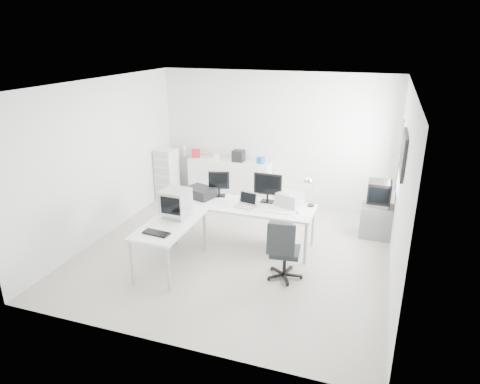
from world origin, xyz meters
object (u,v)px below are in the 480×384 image
(filing_cabinet, at_px, (167,175))
(laptop, at_px, (245,201))
(sideboard, at_px, (230,180))
(lcd_monitor_large, at_px, (268,188))
(office_chair, at_px, (285,249))
(side_desk, at_px, (171,245))
(crt_tv, at_px, (379,194))
(main_desk, at_px, (244,224))
(crt_monitor, at_px, (176,202))
(inkjet_printer, at_px, (200,192))
(tv_cabinet, at_px, (376,221))
(lcd_monitor_small, at_px, (219,184))
(laser_printer, at_px, (290,199))
(drawer_pedestal, at_px, (283,233))

(filing_cabinet, bearing_deg, laptop, -35.57)
(sideboard, relative_size, filing_cabinet, 1.63)
(lcd_monitor_large, distance_m, filing_cabinet, 3.03)
(office_chair, bearing_deg, side_desk, -178.38)
(crt_tv, bearing_deg, main_desk, -153.76)
(crt_monitor, height_order, crt_tv, crt_monitor)
(laptop, xyz_separation_m, crt_tv, (2.13, 1.17, -0.03))
(inkjet_printer, relative_size, filing_cabinet, 0.44)
(office_chair, xyz_separation_m, tv_cabinet, (1.25, 1.92, -0.18))
(crt_tv, relative_size, sideboard, 0.28)
(laptop, bearing_deg, crt_tv, 40.61)
(lcd_monitor_small, relative_size, laptop, 1.45)
(main_desk, distance_m, lcd_monitor_large, 0.76)
(side_desk, height_order, crt_tv, crt_tv)
(lcd_monitor_small, height_order, crt_monitor, crt_monitor)
(lcd_monitor_large, height_order, crt_tv, lcd_monitor_large)
(crt_monitor, distance_m, filing_cabinet, 2.89)
(sideboard, bearing_deg, laser_printer, -45.40)
(crt_tv, distance_m, sideboard, 3.29)
(main_desk, bearing_deg, laptop, -63.43)
(lcd_monitor_small, distance_m, laser_printer, 1.31)
(main_desk, distance_m, crt_monitor, 1.35)
(inkjet_printer, distance_m, tv_cabinet, 3.22)
(lcd_monitor_large, bearing_deg, laptop, -130.40)
(main_desk, height_order, lcd_monitor_large, lcd_monitor_large)
(sideboard, bearing_deg, tv_cabinet, -15.82)
(office_chair, distance_m, sideboard, 3.40)
(side_desk, xyz_separation_m, crt_tv, (3.03, 2.17, 0.45))
(crt_monitor, height_order, office_chair, crt_monitor)
(sideboard, bearing_deg, crt_tv, -15.82)
(laser_printer, height_order, crt_monitor, crt_monitor)
(crt_tv, distance_m, filing_cabinet, 4.54)
(inkjet_printer, height_order, crt_monitor, crt_monitor)
(tv_cabinet, bearing_deg, crt_tv, 0.00)
(side_desk, distance_m, laser_printer, 2.13)
(laptop, distance_m, sideboard, 2.34)
(office_chair, relative_size, crt_tv, 1.93)
(inkjet_printer, relative_size, sideboard, 0.27)
(laptop, bearing_deg, sideboard, 128.03)
(laser_printer, bearing_deg, crt_monitor, -128.06)
(side_desk, xyz_separation_m, office_chair, (1.78, 0.25, 0.11))
(drawer_pedestal, distance_m, lcd_monitor_small, 1.44)
(crt_tv, bearing_deg, tv_cabinet, 0.00)
(side_desk, relative_size, laptop, 4.34)
(main_desk, distance_m, drawer_pedestal, 0.71)
(office_chair, bearing_deg, filing_cabinet, 136.68)
(laptop, distance_m, crt_tv, 2.43)
(drawer_pedestal, xyz_separation_m, crt_monitor, (-1.55, -0.90, 0.70))
(lcd_monitor_large, bearing_deg, drawer_pedestal, -29.54)
(tv_cabinet, relative_size, filing_cabinet, 0.53)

